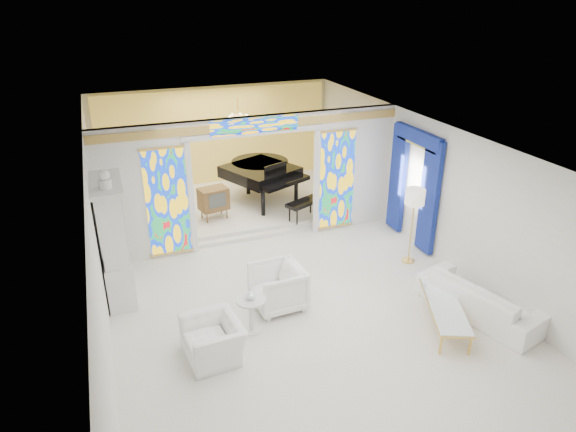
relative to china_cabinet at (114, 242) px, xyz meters
name	(u,v)px	position (x,y,z in m)	size (l,w,h in m)	color
floor	(285,280)	(3.22, -0.60, -1.17)	(12.00, 12.00, 0.00)	white
ceiling	(285,139)	(3.22, -0.60, 1.83)	(7.00, 12.00, 0.02)	white
wall_back	(215,137)	(3.22, 5.40, 0.33)	(7.00, 0.02, 3.00)	silver
wall_left	(97,242)	(-0.28, -0.60, 0.33)	(0.02, 12.00, 3.00)	silver
wall_right	(435,191)	(6.72, -0.60, 0.33)	(0.02, 12.00, 3.00)	silver
partition_wall	(255,175)	(3.22, 1.40, 0.48)	(7.00, 0.22, 3.00)	silver
stained_glass_left	(167,203)	(1.19, 1.29, 0.13)	(0.90, 0.04, 2.40)	gold
stained_glass_right	(337,180)	(5.25, 1.29, 0.13)	(0.90, 0.04, 2.40)	gold
stained_glass_transom	(255,125)	(3.22, 1.29, 1.65)	(2.00, 0.04, 0.34)	gold
alcove_platform	(234,204)	(3.22, 3.50, -1.08)	(6.80, 3.80, 0.18)	white
gold_curtain_back	(216,138)	(3.22, 5.28, 0.33)	(6.70, 0.10, 2.90)	#ECCB52
chandelier	(238,116)	(3.42, 3.40, 1.38)	(0.48, 0.48, 0.30)	gold
blue_drapes	(414,178)	(6.62, 0.10, 0.41)	(0.14, 1.85, 2.65)	navy
china_cabinet	(114,242)	(0.00, 0.00, 0.00)	(0.56, 1.46, 2.72)	silver
armchair_left	(213,339)	(1.29, -2.45, -0.84)	(1.00, 0.88, 0.65)	silver
armchair_right	(278,287)	(2.75, -1.46, -0.75)	(0.90, 0.93, 0.85)	silver
sofa	(481,298)	(6.17, -3.00, -0.83)	(2.32, 0.91, 0.68)	silver
side_table	(251,310)	(2.06, -2.01, -0.73)	(0.68, 0.68, 0.66)	silver
vase	(251,294)	(2.06, -2.01, -0.41)	(0.18, 0.18, 0.19)	white
coffee_table	(445,305)	(5.36, -3.01, -0.79)	(1.26, 1.93, 0.42)	white
floor_lamp	(415,200)	(6.05, -0.81, 0.29)	(0.45, 0.45, 1.71)	gold
grand_piano	(262,171)	(4.02, 3.43, -0.17)	(2.27, 3.41, 1.21)	black
tv_console	(213,199)	(2.47, 2.59, -0.46)	(0.78, 0.60, 0.81)	brown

